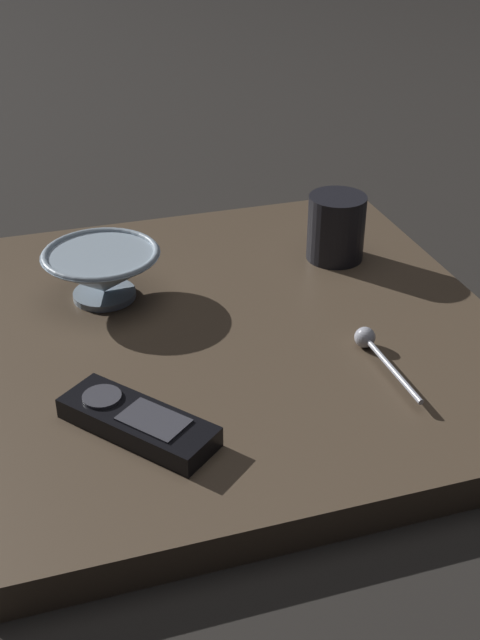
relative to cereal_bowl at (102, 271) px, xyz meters
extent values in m
plane|color=black|center=(-0.10, -0.14, -0.07)|extent=(6.00, 6.00, 0.00)
cube|color=#4C3D2D|center=(-0.10, -0.14, -0.06)|extent=(0.64, 0.60, 0.04)
cylinder|color=#8C9EAD|center=(0.00, 0.00, -0.03)|extent=(0.08, 0.08, 0.01)
cone|color=#8C9EAD|center=(0.00, 0.00, 0.00)|extent=(0.14, 0.14, 0.05)
torus|color=#8C9EAD|center=(0.00, 0.00, 0.02)|extent=(0.14, 0.14, 0.01)
cylinder|color=black|center=(0.02, -0.31, 0.01)|extent=(0.08, 0.08, 0.09)
cylinder|color=#A3A5B2|center=(-0.26, -0.26, -0.02)|extent=(0.12, 0.01, 0.01)
sphere|color=#A3A5B2|center=(-0.20, -0.26, -0.02)|extent=(0.02, 0.02, 0.02)
cube|color=black|center=(-0.27, 0.01, -0.03)|extent=(0.16, 0.14, 0.02)
cylinder|color=#3A3A42|center=(-0.24, 0.04, -0.01)|extent=(0.04, 0.04, 0.00)
cube|color=#3A3A42|center=(-0.29, 0.00, -0.01)|extent=(0.07, 0.07, 0.00)
camera|label=1|loc=(-0.87, 0.10, 0.45)|focal=45.03mm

